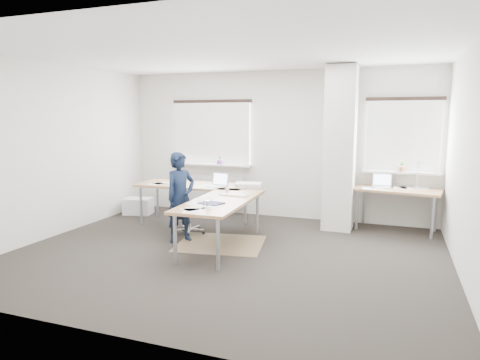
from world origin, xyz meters
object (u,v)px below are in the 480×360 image
(desk_main, at_px, (209,194))
(desk_side, at_px, (397,191))
(task_chair, at_px, (188,217))
(person, at_px, (181,197))

(desk_main, xyz_separation_m, desk_side, (2.90, 1.34, -0.01))
(task_chair, height_order, person, person)
(desk_side, relative_size, task_chair, 1.52)
(desk_side, distance_m, task_chair, 3.57)
(desk_main, height_order, person, person)
(desk_main, xyz_separation_m, task_chair, (-0.37, -0.05, -0.42))
(desk_side, bearing_deg, person, -140.25)
(task_chair, relative_size, person, 0.70)
(person, bearing_deg, task_chair, 41.16)
(desk_main, distance_m, desk_side, 3.19)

